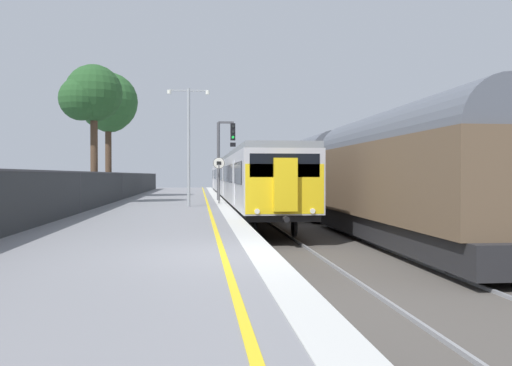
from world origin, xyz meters
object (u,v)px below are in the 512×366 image
(background_tree_left, at_px, (109,105))
(background_tree_centre, at_px, (90,96))
(freight_train_adjacent_track, at_px, (287,174))
(speed_limit_sign, at_px, (219,174))
(commuter_train_at_platform, at_px, (239,178))
(signal_gantry, at_px, (223,151))
(platform_lamp_mid, at_px, (189,137))

(background_tree_left, xyz_separation_m, background_tree_centre, (0.44, -8.51, -0.63))
(freight_train_adjacent_track, height_order, background_tree_left, background_tree_left)
(freight_train_adjacent_track, distance_m, speed_limit_sign, 14.73)
(commuter_train_at_platform, height_order, signal_gantry, signal_gantry)
(platform_lamp_mid, xyz_separation_m, background_tree_centre, (-5.10, 2.90, 2.28))
(freight_train_adjacent_track, xyz_separation_m, speed_limit_sign, (-5.85, -13.52, -0.04))
(freight_train_adjacent_track, xyz_separation_m, platform_lamp_mid, (-7.37, -16.03, 1.72))
(commuter_train_at_platform, distance_m, background_tree_left, 10.31)
(speed_limit_sign, bearing_deg, freight_train_adjacent_track, 66.60)
(freight_train_adjacent_track, height_order, signal_gantry, signal_gantry)
(freight_train_adjacent_track, relative_size, platform_lamp_mid, 11.16)
(signal_gantry, xyz_separation_m, background_tree_centre, (-7.01, -3.11, 2.67))
(commuter_train_at_platform, distance_m, background_tree_centre, 13.90)
(signal_gantry, distance_m, speed_limit_sign, 3.78)
(background_tree_left, distance_m, background_tree_centre, 8.55)
(speed_limit_sign, relative_size, background_tree_centre, 0.33)
(platform_lamp_mid, relative_size, background_tree_left, 0.67)
(signal_gantry, bearing_deg, background_tree_centre, -156.09)
(freight_train_adjacent_track, xyz_separation_m, signal_gantry, (-5.46, -10.02, 1.33))
(signal_gantry, bearing_deg, platform_lamp_mid, -107.63)
(commuter_train_at_platform, relative_size, background_tree_left, 5.03)
(freight_train_adjacent_track, distance_m, background_tree_centre, 18.54)
(speed_limit_sign, bearing_deg, commuter_train_at_platform, 80.06)
(background_tree_centre, bearing_deg, freight_train_adjacent_track, 46.47)
(commuter_train_at_platform, height_order, freight_train_adjacent_track, freight_train_adjacent_track)
(background_tree_centre, bearing_deg, platform_lamp_mid, -29.64)
(speed_limit_sign, bearing_deg, signal_gantry, 83.71)
(speed_limit_sign, height_order, background_tree_centre, background_tree_centre)
(freight_train_adjacent_track, bearing_deg, commuter_train_at_platform, -143.29)
(speed_limit_sign, xyz_separation_m, background_tree_left, (-7.06, 8.91, 4.66))
(commuter_train_at_platform, bearing_deg, freight_train_adjacent_track, 36.71)
(commuter_train_at_platform, bearing_deg, background_tree_centre, -129.86)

